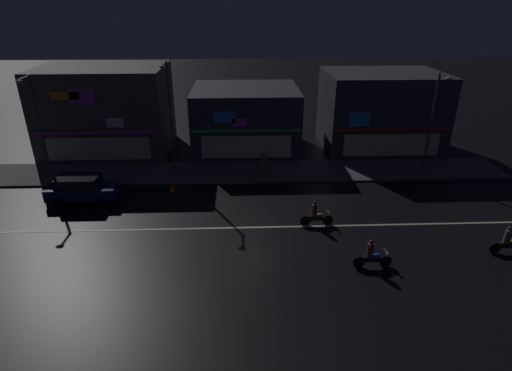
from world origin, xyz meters
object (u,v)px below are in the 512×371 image
at_px(parked_car_near_kerb, 82,188).
at_px(motorcycle_lead, 372,256).
at_px(streetlamp_west, 37,118).
at_px(streetlamp_east, 434,115).
at_px(streetlamp_mid, 170,110).
at_px(traffic_cone, 172,188).
at_px(motorcycle_following, 316,215).
at_px(motorcycle_opposite_lane, 508,242).
at_px(pedestrian_on_sidewalk, 263,164).

distance_m(parked_car_near_kerb, motorcycle_lead, 18.05).
bearing_deg(streetlamp_west, streetlamp_east, -0.94).
height_order(streetlamp_mid, parked_car_near_kerb, streetlamp_mid).
bearing_deg(parked_car_near_kerb, traffic_cone, -168.40).
xyz_separation_m(motorcycle_following, traffic_cone, (-8.83, 4.79, -0.36)).
bearing_deg(motorcycle_following, motorcycle_opposite_lane, -16.07).
bearing_deg(motorcycle_opposite_lane, streetlamp_west, -28.41).
distance_m(pedestrian_on_sidewalk, motorcycle_opposite_lane, 15.60).
xyz_separation_m(parked_car_near_kerb, motorcycle_following, (14.30, -3.66, -0.24)).
bearing_deg(streetlamp_east, motorcycle_lead, -122.78).
bearing_deg(streetlamp_mid, traffic_cone, -85.05).
relative_size(pedestrian_on_sidewalk, traffic_cone, 3.35).
xyz_separation_m(streetlamp_mid, streetlamp_east, (18.49, -0.84, -0.37)).
height_order(pedestrian_on_sidewalk, motorcycle_following, pedestrian_on_sidewalk).
height_order(motorcycle_following, motorcycle_opposite_lane, same).
relative_size(pedestrian_on_sidewalk, motorcycle_lead, 0.97).
bearing_deg(pedestrian_on_sidewalk, motorcycle_opposite_lane, 8.75).
height_order(pedestrian_on_sidewalk, parked_car_near_kerb, pedestrian_on_sidewalk).
bearing_deg(pedestrian_on_sidewalk, motorcycle_lead, -18.16).
height_order(streetlamp_mid, pedestrian_on_sidewalk, streetlamp_mid).
relative_size(streetlamp_west, traffic_cone, 12.87).
bearing_deg(motorcycle_opposite_lane, streetlamp_mid, -38.36).
bearing_deg(motorcycle_opposite_lane, traffic_cone, -30.33).
height_order(streetlamp_west, parked_car_near_kerb, streetlamp_west).
bearing_deg(streetlamp_west, streetlamp_mid, 2.47).
relative_size(motorcycle_lead, traffic_cone, 3.45).
distance_m(streetlamp_west, motorcycle_lead, 23.71).
relative_size(streetlamp_west, motorcycle_lead, 3.73).
bearing_deg(streetlamp_east, parked_car_near_kerb, -171.11).
bearing_deg(traffic_cone, motorcycle_following, -28.48).
height_order(streetlamp_east, parked_car_near_kerb, streetlamp_east).
xyz_separation_m(pedestrian_on_sidewalk, traffic_cone, (-6.23, -2.22, -0.72)).
height_order(pedestrian_on_sidewalk, traffic_cone, pedestrian_on_sidewalk).
xyz_separation_m(pedestrian_on_sidewalk, motorcycle_lead, (4.58, -11.11, -0.37)).
height_order(streetlamp_mid, streetlamp_east, streetlamp_mid).
xyz_separation_m(parked_car_near_kerb, traffic_cone, (5.48, 1.12, -0.59)).
bearing_deg(parked_car_near_kerb, motorcycle_lead, 154.52).
distance_m(streetlamp_east, motorcycle_opposite_lane, 11.17).
distance_m(parked_car_near_kerb, traffic_cone, 5.62).
bearing_deg(pedestrian_on_sidewalk, motorcycle_following, -20.26).
bearing_deg(motorcycle_lead, streetlamp_mid, -42.24).
distance_m(streetlamp_mid, traffic_cone, 5.62).
bearing_deg(streetlamp_mid, motorcycle_following, -42.00).
distance_m(parked_car_near_kerb, motorcycle_opposite_lane, 24.50).
xyz_separation_m(motorcycle_lead, motorcycle_following, (-1.99, 4.10, 0.00)).
relative_size(parked_car_near_kerb, motorcycle_following, 2.26).
height_order(motorcycle_following, traffic_cone, motorcycle_following).
relative_size(streetlamp_east, motorcycle_lead, 3.76).
relative_size(streetlamp_west, motorcycle_opposite_lane, 3.73).
height_order(parked_car_near_kerb, motorcycle_following, parked_car_near_kerb).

